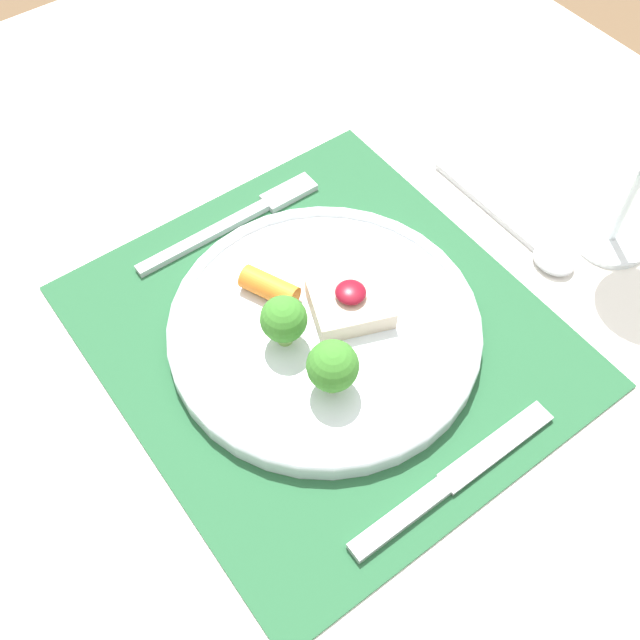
{
  "coord_description": "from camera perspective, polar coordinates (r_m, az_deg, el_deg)",
  "views": [
    {
      "loc": [
        0.3,
        -0.23,
        1.33
      ],
      "look_at": [
        -0.0,
        -0.0,
        0.78
      ],
      "focal_mm": 42.0,
      "sensor_mm": 36.0,
      "label": 1
    }
  ],
  "objects": [
    {
      "name": "ground_plane",
      "position": [
        1.38,
        0.18,
        -18.84
      ],
      "size": [
        8.0,
        8.0,
        0.0
      ],
      "primitive_type": "plane",
      "color": "brown"
    },
    {
      "name": "dining_table",
      "position": [
        0.76,
        0.31,
        -5.01
      ],
      "size": [
        1.27,
        1.11,
        0.76
      ],
      "color": "white",
      "rests_on": "ground_plane"
    },
    {
      "name": "placemat",
      "position": [
        0.68,
        0.34,
        -1.17
      ],
      "size": [
        0.41,
        0.37,
        0.0
      ],
      "primitive_type": "cube",
      "color": "#235633",
      "rests_on": "dining_table"
    },
    {
      "name": "dinner_plate",
      "position": [
        0.67,
        0.0,
        -0.41
      ],
      "size": [
        0.28,
        0.28,
        0.07
      ],
      "color": "silver",
      "rests_on": "placemat"
    },
    {
      "name": "fork",
      "position": [
        0.77,
        -5.96,
        7.8
      ],
      "size": [
        0.02,
        0.21,
        0.01
      ],
      "rotation": [
        0.0,
        0.0,
        -0.03
      ],
      "color": "#B2B2B7",
      "rests_on": "placemat"
    },
    {
      "name": "knife",
      "position": [
        0.61,
        9.21,
        -12.52
      ],
      "size": [
        0.02,
        0.21,
        0.01
      ],
      "rotation": [
        0.0,
        0.0,
        -0.01
      ],
      "color": "#B2B2B7",
      "rests_on": "placemat"
    },
    {
      "name": "spoon",
      "position": [
        0.77,
        15.72,
        5.87
      ],
      "size": [
        0.19,
        0.04,
        0.01
      ],
      "rotation": [
        0.0,
        0.0,
        -0.05
      ],
      "color": "#B2B2B7",
      "rests_on": "dining_table"
    }
  ]
}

